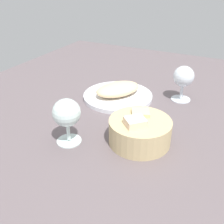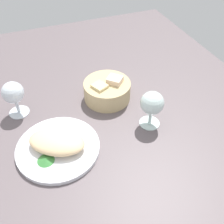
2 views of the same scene
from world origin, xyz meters
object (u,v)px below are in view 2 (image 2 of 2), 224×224
(bread_basket, at_px, (107,90))
(wine_glass_far, at_px, (13,94))
(plate, at_px, (58,148))
(wine_glass_near, at_px, (152,104))

(bread_basket, height_order, wine_glass_far, wine_glass_far)
(plate, xyz_separation_m, wine_glass_near, (0.30, -0.00, 0.08))
(plate, height_order, bread_basket, bread_basket)
(plate, xyz_separation_m, bread_basket, (0.22, 0.17, 0.03))
(wine_glass_near, bearing_deg, wine_glass_far, 152.28)
(bread_basket, xyz_separation_m, wine_glass_far, (-0.30, 0.04, 0.05))
(plate, xyz_separation_m, wine_glass_far, (-0.09, 0.20, 0.07))
(wine_glass_far, bearing_deg, plate, -66.48)
(plate, bearing_deg, wine_glass_far, 113.52)
(bread_basket, bearing_deg, wine_glass_far, 173.32)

